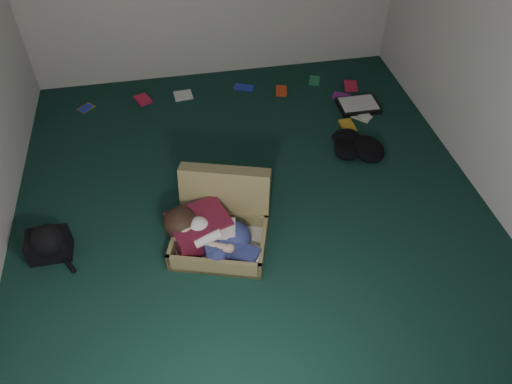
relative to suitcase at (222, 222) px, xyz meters
name	(u,v)px	position (x,y,z in m)	size (l,w,h in m)	color
floor	(253,209)	(0.29, 0.24, -0.16)	(4.50, 4.50, 0.00)	#102E26
suitcase	(222,222)	(0.00, 0.00, 0.00)	(0.90, 0.89, 0.53)	olive
person	(211,235)	(-0.10, -0.16, 0.04)	(0.72, 0.54, 0.33)	white
maroon_bin	(200,231)	(-0.18, -0.06, 0.00)	(0.53, 0.46, 0.31)	maroon
backpack	(49,244)	(-1.34, 0.06, -0.04)	(0.39, 0.31, 0.24)	black
clothing_pile	(356,142)	(1.43, 0.87, -0.09)	(0.44, 0.36, 0.14)	black
paper_tray	(358,105)	(1.67, 1.50, -0.13)	(0.42, 0.32, 0.06)	black
book_scatter	(265,98)	(0.73, 1.84, -0.15)	(3.11, 1.13, 0.02)	gold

